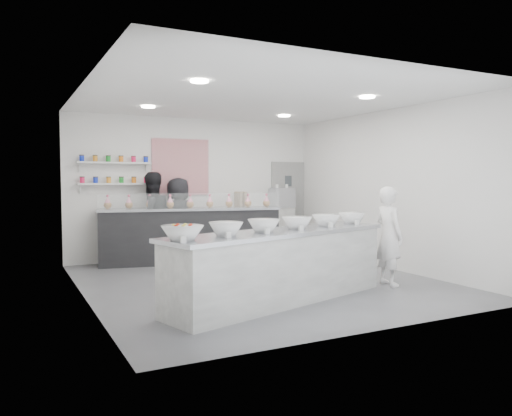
{
  "coord_description": "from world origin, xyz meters",
  "views": [
    {
      "loc": [
        -3.74,
        -7.27,
        1.69
      ],
      "look_at": [
        0.15,
        0.4,
        1.2
      ],
      "focal_mm": 35.0,
      "sensor_mm": 36.0,
      "label": 1
    }
  ],
  "objects": [
    {
      "name": "floor",
      "position": [
        0.0,
        0.0,
        0.0
      ],
      "size": [
        6.0,
        6.0,
        0.0
      ],
      "primitive_type": "plane",
      "color": "#515156",
      "rests_on": "ground"
    },
    {
      "name": "ceiling",
      "position": [
        0.0,
        0.0,
        3.0
      ],
      "size": [
        6.0,
        6.0,
        0.0
      ],
      "primitive_type": "plane",
      "rotation": [
        3.14,
        0.0,
        0.0
      ],
      "color": "white",
      "rests_on": "floor"
    },
    {
      "name": "back_wall",
      "position": [
        0.0,
        3.0,
        1.5
      ],
      "size": [
        5.5,
        0.0,
        5.5
      ],
      "primitive_type": "plane",
      "rotation": [
        1.57,
        0.0,
        0.0
      ],
      "color": "white",
      "rests_on": "floor"
    },
    {
      "name": "left_wall",
      "position": [
        -2.75,
        0.0,
        1.5
      ],
      "size": [
        0.0,
        6.0,
        6.0
      ],
      "primitive_type": "plane",
      "rotation": [
        1.57,
        0.0,
        1.57
      ],
      "color": "white",
      "rests_on": "floor"
    },
    {
      "name": "right_wall",
      "position": [
        2.75,
        0.0,
        1.5
      ],
      "size": [
        0.0,
        6.0,
        6.0
      ],
      "primitive_type": "plane",
      "rotation": [
        1.57,
        0.0,
        -1.57
      ],
      "color": "white",
      "rests_on": "floor"
    },
    {
      "name": "back_door",
      "position": [
        2.3,
        2.97,
        1.05
      ],
      "size": [
        0.88,
        0.04,
        2.1
      ],
      "primitive_type": "cube",
      "color": "gray",
      "rests_on": "floor"
    },
    {
      "name": "pattern_panel",
      "position": [
        -0.35,
        2.98,
        1.95
      ],
      "size": [
        1.25,
        0.03,
        1.2
      ],
      "primitive_type": "cube",
      "color": "#AA172C",
      "rests_on": "back_wall"
    },
    {
      "name": "jar_shelf_lower",
      "position": [
        -1.75,
        2.9,
        1.6
      ],
      "size": [
        1.45,
        0.22,
        0.04
      ],
      "primitive_type": "cube",
      "color": "silver",
      "rests_on": "back_wall"
    },
    {
      "name": "jar_shelf_upper",
      "position": [
        -1.75,
        2.9,
        2.02
      ],
      "size": [
        1.45,
        0.22,
        0.04
      ],
      "primitive_type": "cube",
      "color": "silver",
      "rests_on": "back_wall"
    },
    {
      "name": "preserve_jars",
      "position": [
        -1.75,
        2.88,
        1.88
      ],
      "size": [
        1.45,
        0.1,
        0.56
      ],
      "primitive_type": null,
      "color": "#FA1C57",
      "rests_on": "jar_shelf_lower"
    },
    {
      "name": "downlight_0",
      "position": [
        -1.4,
        -1.0,
        2.98
      ],
      "size": [
        0.24,
        0.24,
        0.02
      ],
      "primitive_type": "cylinder",
      "color": "white",
      "rests_on": "ceiling"
    },
    {
      "name": "downlight_1",
      "position": [
        1.4,
        -1.0,
        2.98
      ],
      "size": [
        0.24,
        0.24,
        0.02
      ],
      "primitive_type": "cylinder",
      "color": "white",
      "rests_on": "ceiling"
    },
    {
      "name": "downlight_2",
      "position": [
        -1.4,
        1.6,
        2.98
      ],
      "size": [
        0.24,
        0.24,
        0.02
      ],
      "primitive_type": "cylinder",
      "color": "white",
      "rests_on": "ceiling"
    },
    {
      "name": "downlight_3",
      "position": [
        1.4,
        1.6,
        2.98
      ],
      "size": [
        0.24,
        0.24,
        0.02
      ],
      "primitive_type": "cylinder",
      "color": "white",
      "rests_on": "ceiling"
    },
    {
      "name": "prep_counter",
      "position": [
        -0.36,
        -1.35,
        0.49
      ],
      "size": [
        3.72,
        1.8,
        0.99
      ],
      "primitive_type": "cube",
      "rotation": [
        0.0,
        0.0,
        0.28
      ],
      "color": "#9E9D99",
      "rests_on": "floor"
    },
    {
      "name": "back_bar",
      "position": [
        -0.39,
        2.29,
        0.56
      ],
      "size": [
        3.66,
        1.42,
        1.12
      ],
      "primitive_type": "cube",
      "rotation": [
        0.0,
        0.0,
        -0.22
      ],
      "color": "black",
      "rests_on": "floor"
    },
    {
      "name": "sneeze_guard",
      "position": [
        -0.45,
        1.98,
        1.27
      ],
      "size": [
        3.48,
        0.77,
        0.3
      ],
      "primitive_type": "cube",
      "rotation": [
        0.0,
        0.0,
        -0.22
      ],
      "color": "white",
      "rests_on": "back_bar"
    },
    {
      "name": "espresso_ledge",
      "position": [
        1.55,
        2.78,
        0.54
      ],
      "size": [
        1.44,
        0.46,
        1.07
      ],
      "primitive_type": "cube",
      "color": "#9E9D99",
      "rests_on": "floor"
    },
    {
      "name": "espresso_machine",
      "position": [
        2.03,
        2.78,
        1.27
      ],
      "size": [
        0.53,
        0.37,
        0.4
      ],
      "primitive_type": "cube",
      "color": "#93969E",
      "rests_on": "espresso_ledge"
    },
    {
      "name": "cup_stacks",
      "position": [
        1.0,
        2.78,
        1.24
      ],
      "size": [
        0.25,
        0.24,
        0.34
      ],
      "primitive_type": null,
      "color": "tan",
      "rests_on": "espresso_ledge"
    },
    {
      "name": "prep_bowls",
      "position": [
        -0.36,
        -1.35,
        1.08
      ],
      "size": [
        3.68,
        1.53,
        0.17
      ],
      "primitive_type": null,
      "rotation": [
        0.0,
        0.0,
        0.28
      ],
      "color": "white",
      "rests_on": "prep_counter"
    },
    {
      "name": "label_cards",
      "position": [
        -0.51,
        -1.87,
        1.02
      ],
      "size": [
        3.31,
        0.04,
        0.07
      ],
      "primitive_type": null,
      "color": "white",
      "rests_on": "prep_counter"
    },
    {
      "name": "cookie_bags",
      "position": [
        -0.39,
        2.29,
        1.25
      ],
      "size": [
        3.3,
        0.86,
        0.27
      ],
      "primitive_type": null,
      "rotation": [
        0.0,
        0.0,
        -0.22
      ],
      "color": "pink",
      "rests_on": "back_bar"
    },
    {
      "name": "woman_prep",
      "position": [
        1.72,
        -1.19,
        0.79
      ],
      "size": [
        0.42,
        0.6,
        1.58
      ],
      "primitive_type": "imported",
      "rotation": [
        0.0,
        0.0,
        1.49
      ],
      "color": "white",
      "rests_on": "floor"
    },
    {
      "name": "staff_left",
      "position": [
        -1.1,
        2.6,
        0.92
      ],
      "size": [
        1.04,
        0.89,
        1.84
      ],
      "primitive_type": "imported",
      "rotation": [
        0.0,
        0.0,
        3.39
      ],
      "color": "black",
      "rests_on": "floor"
    },
    {
      "name": "staff_right",
      "position": [
        -0.53,
        2.6,
        0.86
      ],
      "size": [
        0.95,
        0.73,
        1.73
      ],
      "primitive_type": "imported",
      "rotation": [
        0.0,
        0.0,
        3.38
      ],
      "color": "black",
      "rests_on": "floor"
    }
  ]
}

